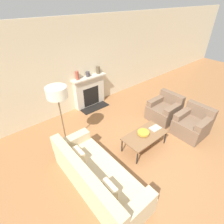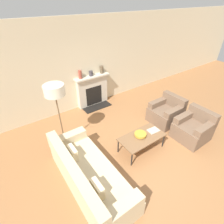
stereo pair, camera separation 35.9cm
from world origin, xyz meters
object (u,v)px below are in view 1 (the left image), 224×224
(book, at_px, (155,128))
(bowl, at_px, (143,133))
(couch, at_px, (97,177))
(mantel_vase_center_right, at_px, (98,70))
(floor_lamp, at_px, (58,98))
(fireplace, at_px, (90,92))
(armchair_far, at_px, (164,110))
(mantel_vase_left, at_px, (77,76))
(armchair_near, at_px, (192,124))
(mantel_vase_center_left, at_px, (88,74))
(coffee_table, at_px, (145,136))

(book, bearing_deg, bowl, 177.12)
(couch, bearing_deg, book, -86.52)
(bowl, xyz_separation_m, mantel_vase_center_right, (0.56, 2.64, 0.75))
(floor_lamp, distance_m, mantel_vase_center_right, 2.54)
(couch, xyz_separation_m, book, (1.99, 0.12, 0.14))
(fireplace, xyz_separation_m, floor_lamp, (-1.69, -1.40, 0.96))
(armchair_far, xyz_separation_m, mantel_vase_left, (-1.74, 2.23, 0.91))
(mantel_vase_center_right, bearing_deg, mantel_vase_left, -180.00)
(armchair_near, height_order, floor_lamp, floor_lamp)
(armchair_near, relative_size, mantel_vase_center_left, 5.13)
(armchair_far, height_order, mantel_vase_left, mantel_vase_left)
(coffee_table, xyz_separation_m, mantel_vase_left, (-0.27, 2.69, 0.84))
(fireplace, xyz_separation_m, armchair_near, (1.33, -3.16, -0.22))
(bowl, bearing_deg, floor_lamp, 141.28)
(couch, distance_m, coffee_table, 1.61)
(floor_lamp, bearing_deg, mantel_vase_center_left, 40.10)
(couch, distance_m, floor_lamp, 1.84)
(couch, xyz_separation_m, mantel_vase_left, (1.33, 2.82, 0.93))
(armchair_far, relative_size, coffee_table, 0.74)
(fireplace, distance_m, mantel_vase_center_right, 0.80)
(mantel_vase_center_left, bearing_deg, bowl, -93.09)
(armchair_far, height_order, coffee_table, armchair_far)
(armchair_far, relative_size, floor_lamp, 0.48)
(couch, bearing_deg, coffee_table, -85.51)
(couch, xyz_separation_m, bowl, (1.59, 0.18, 0.17))
(armchair_far, distance_m, coffee_table, 1.54)
(bowl, distance_m, mantel_vase_center_left, 2.74)
(armchair_far, bearing_deg, fireplace, -148.96)
(coffee_table, xyz_separation_m, mantel_vase_center_left, (0.13, 2.69, 0.78))
(fireplace, relative_size, mantel_vase_center_left, 7.47)
(armchair_near, distance_m, book, 1.18)
(book, relative_size, mantel_vase_center_right, 1.20)
(armchair_far, height_order, book, armchair_far)
(armchair_near, relative_size, floor_lamp, 0.48)
(fireplace, relative_size, bowl, 4.13)
(couch, relative_size, book, 7.41)
(couch, relative_size, coffee_table, 1.95)
(coffee_table, distance_m, mantel_vase_center_right, 2.87)
(floor_lamp, height_order, mantel_vase_center_left, floor_lamp)
(mantel_vase_left, bearing_deg, mantel_vase_center_left, 0.00)
(couch, height_order, book, couch)
(book, bearing_deg, fireplace, 100.13)
(fireplace, bearing_deg, mantel_vase_left, 177.90)
(armchair_far, height_order, floor_lamp, floor_lamp)
(bowl, bearing_deg, armchair_far, 15.63)
(floor_lamp, relative_size, mantel_vase_left, 6.41)
(bowl, height_order, book, bowl)
(mantel_vase_center_right, bearing_deg, bowl, -102.03)
(coffee_table, height_order, floor_lamp, floor_lamp)
(coffee_table, bearing_deg, fireplace, 87.06)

